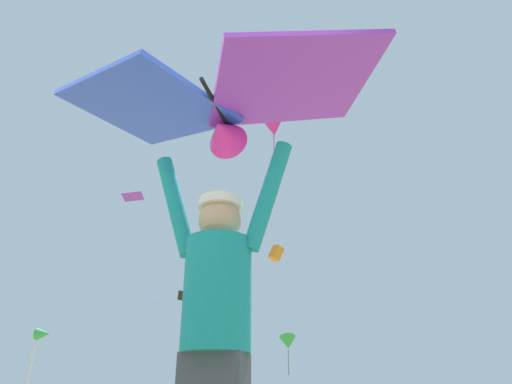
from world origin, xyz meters
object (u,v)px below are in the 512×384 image
(distant_kite_blue_low_right, at_px, (155,298))
(marker_flag, at_px, (41,342))
(distant_kite_red_high_left, at_px, (224,247))
(distant_kite_black_mid_right, at_px, (187,296))
(distant_kite_purple_overhead_distant, at_px, (133,196))
(distant_kite_orange_far_center, at_px, (276,253))
(kite_flyer_person, at_px, (216,328))
(distant_kite_magenta_low_left, at_px, (274,129))
(distant_kite_green_mid_left, at_px, (288,343))
(held_stunt_kite, at_px, (219,103))

(distant_kite_blue_low_right, xyz_separation_m, marker_flag, (6.05, -21.52, -5.77))
(distant_kite_red_high_left, relative_size, distant_kite_black_mid_right, 2.59)
(distant_kite_purple_overhead_distant, bearing_deg, distant_kite_orange_far_center, 82.93)
(kite_flyer_person, distance_m, marker_flag, 8.31)
(distant_kite_red_high_left, bearing_deg, distant_kite_magenta_low_left, -2.30)
(distant_kite_orange_far_center, relative_size, distant_kite_black_mid_right, 1.36)
(marker_flag, bearing_deg, kite_flyer_person, -51.68)
(distant_kite_red_high_left, bearing_deg, distant_kite_green_mid_left, 71.34)
(distant_kite_purple_overhead_distant, bearing_deg, distant_kite_red_high_left, 88.33)
(distant_kite_red_high_left, distance_m, distant_kite_orange_far_center, 9.42)
(distant_kite_purple_overhead_distant, bearing_deg, held_stunt_kite, -62.85)
(distant_kite_red_high_left, bearing_deg, distant_kite_purple_overhead_distant, -91.67)
(distant_kite_blue_low_right, xyz_separation_m, distant_kite_black_mid_right, (5.25, -9.58, -2.18))
(distant_kite_red_high_left, distance_m, distant_kite_black_mid_right, 7.77)
(held_stunt_kite, xyz_separation_m, distant_kite_purple_overhead_distant, (-6.04, 11.78, 5.28))
(held_stunt_kite, distance_m, distant_kite_orange_far_center, 35.27)
(held_stunt_kite, xyz_separation_m, distant_kite_blue_low_right, (-11.16, 28.09, 5.37))
(distant_kite_orange_far_center, height_order, marker_flag, distant_kite_orange_far_center)
(distant_kite_blue_low_right, relative_size, distant_kite_magenta_low_left, 0.28)
(distant_kite_red_high_left, distance_m, distant_kite_magenta_low_left, 9.05)
(distant_kite_magenta_low_left, relative_size, distant_kite_black_mid_right, 2.70)
(distant_kite_blue_low_right, distance_m, distant_kite_magenta_low_left, 14.32)
(distant_kite_magenta_low_left, bearing_deg, distant_kite_blue_low_right, 158.90)
(kite_flyer_person, bearing_deg, distant_kite_orange_far_center, 95.68)
(distant_kite_purple_overhead_distant, bearing_deg, distant_kite_black_mid_right, 88.87)
(distant_kite_blue_low_right, relative_size, distant_kite_green_mid_left, 0.27)
(distant_kite_blue_low_right, bearing_deg, distant_kite_black_mid_right, -61.27)
(held_stunt_kite, bearing_deg, marker_flag, 127.90)
(distant_kite_red_high_left, relative_size, distant_kite_orange_far_center, 1.90)
(held_stunt_kite, distance_m, distant_kite_magenta_low_left, 29.59)
(distant_kite_magenta_low_left, bearing_deg, marker_flag, -98.65)
(kite_flyer_person, height_order, distant_kite_green_mid_left, distant_kite_green_mid_left)
(held_stunt_kite, distance_m, distant_kite_purple_overhead_distant, 14.25)
(held_stunt_kite, relative_size, distant_kite_green_mid_left, 0.67)
(distant_kite_orange_far_center, relative_size, distant_kite_green_mid_left, 0.49)
(distant_kite_red_high_left, bearing_deg, marker_flag, -88.28)
(distant_kite_red_high_left, distance_m, marker_flag, 19.98)
(distant_kite_green_mid_left, relative_size, distant_kite_magenta_low_left, 1.03)
(kite_flyer_person, distance_m, distant_kite_blue_low_right, 30.87)
(distant_kite_orange_far_center, distance_m, distant_kite_green_mid_left, 7.05)
(distant_kite_purple_overhead_distant, height_order, distant_kite_magenta_low_left, distant_kite_magenta_low_left)
(held_stunt_kite, distance_m, distant_kite_blue_low_right, 30.70)
(kite_flyer_person, bearing_deg, held_stunt_kite, -95.63)
(kite_flyer_person, distance_m, distant_kite_black_mid_right, 19.85)
(held_stunt_kite, xyz_separation_m, marker_flag, (-5.11, 6.57, -0.40))
(distant_kite_red_high_left, xyz_separation_m, marker_flag, (0.55, -18.25, -8.11))
(distant_kite_green_mid_left, bearing_deg, kite_flyer_person, -85.60)
(distant_kite_magenta_low_left, relative_size, marker_flag, 1.41)
(distant_kite_green_mid_left, height_order, distant_kite_black_mid_right, distant_kite_green_mid_left)
(distant_kite_black_mid_right, bearing_deg, distant_kite_red_high_left, 87.75)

